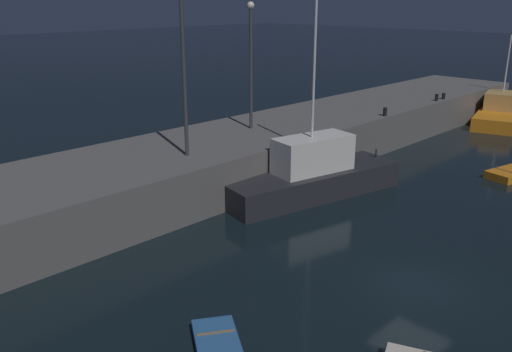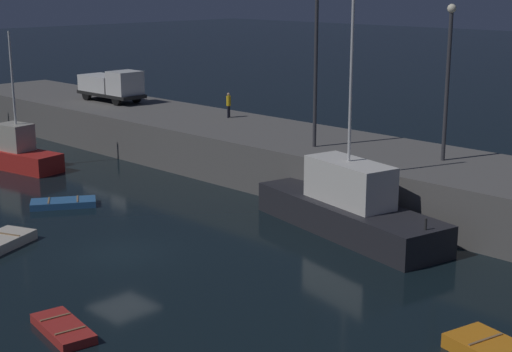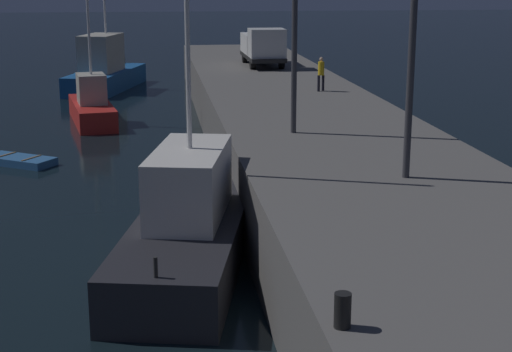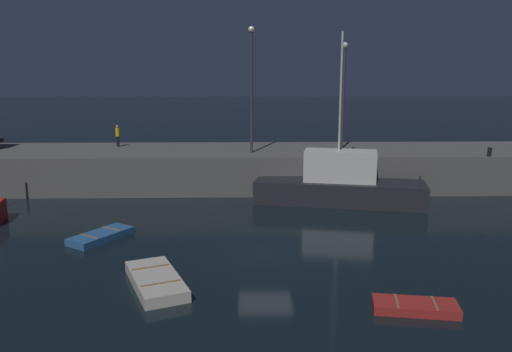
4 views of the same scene
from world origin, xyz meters
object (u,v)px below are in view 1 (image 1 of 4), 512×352
object	(u,v)px
fishing_boat_white	(312,175)
bollard_west	(437,97)
lamp_post_east	(251,56)
bollard_central	(444,96)
lamp_post_west	(183,59)
fishing_boat_blue	(500,112)
dinghy_red_small	(219,351)
bollard_east	(385,112)

from	to	relation	value
fishing_boat_white	bollard_west	size ratio (longest dim) A/B	19.91
lamp_post_east	bollard_central	bearing A→B (deg)	-12.17
lamp_post_east	bollard_west	size ratio (longest dim) A/B	13.84
lamp_post_west	fishing_boat_blue	bearing A→B (deg)	-7.03
fishing_boat_blue	lamp_post_east	bearing A→B (deg)	166.81
fishing_boat_blue	dinghy_red_small	size ratio (longest dim) A/B	3.25
dinghy_red_small	bollard_west	world-z (taller)	bollard_west
fishing_boat_white	bollard_west	xyz separation A→B (m)	(18.45, 2.11, 1.77)
fishing_boat_white	bollard_west	distance (m)	18.65
lamp_post_west	bollard_east	bearing A→B (deg)	-7.34
bollard_central	dinghy_red_small	bearing A→B (deg)	-164.52
fishing_boat_white	bollard_east	xyz separation A→B (m)	(10.47, 1.95, 1.78)
fishing_boat_blue	bollard_west	distance (m)	8.81
fishing_boat_blue	fishing_boat_white	world-z (taller)	fishing_boat_white
bollard_west	bollard_east	xyz separation A→B (m)	(-7.98, -0.16, 0.02)
lamp_post_east	fishing_boat_white	bearing A→B (deg)	-101.46
fishing_boat_blue	lamp_post_west	size ratio (longest dim) A/B	1.33
fishing_boat_blue	bollard_central	xyz separation A→B (m)	(-7.20, 2.03, 2.05)
bollard_central	bollard_east	xyz separation A→B (m)	(-9.09, -0.11, 0.04)
dinghy_red_small	bollard_west	bearing A→B (deg)	16.07
fishing_boat_white	lamp_post_west	distance (m)	9.44
fishing_boat_white	lamp_post_west	xyz separation A→B (m)	(-5.56, 4.01, 6.49)
dinghy_red_small	fishing_boat_white	bearing A→B (deg)	27.91
fishing_boat_blue	fishing_boat_white	size ratio (longest dim) A/B	1.03
dinghy_red_small	bollard_west	distance (m)	33.14
lamp_post_west	dinghy_red_small	bearing A→B (deg)	-124.96
bollard_central	bollard_east	size ratio (longest dim) A/B	0.86
bollard_central	fishing_boat_white	bearing A→B (deg)	-173.98
lamp_post_west	bollard_east	size ratio (longest dim) A/B	14.64
dinghy_red_small	lamp_post_west	size ratio (longest dim) A/B	0.41
fishing_boat_blue	dinghy_red_small	world-z (taller)	fishing_boat_blue
dinghy_red_small	bollard_central	xyz separation A→B (m)	(32.83, 9.09, 2.76)
dinghy_red_small	bollard_central	world-z (taller)	bollard_central
fishing_boat_white	fishing_boat_blue	bearing A→B (deg)	0.07
lamp_post_east	bollard_east	world-z (taller)	lamp_post_east
fishing_boat_white	bollard_west	world-z (taller)	fishing_boat_white
dinghy_red_small	bollard_east	bearing A→B (deg)	20.72
fishing_boat_white	bollard_central	xyz separation A→B (m)	(19.56, 2.06, 1.74)
bollard_central	lamp_post_east	bearing A→B (deg)	167.83
lamp_post_west	bollard_central	distance (m)	25.63
lamp_post_west	bollard_central	world-z (taller)	lamp_post_west
fishing_boat_blue	dinghy_red_small	distance (m)	40.66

